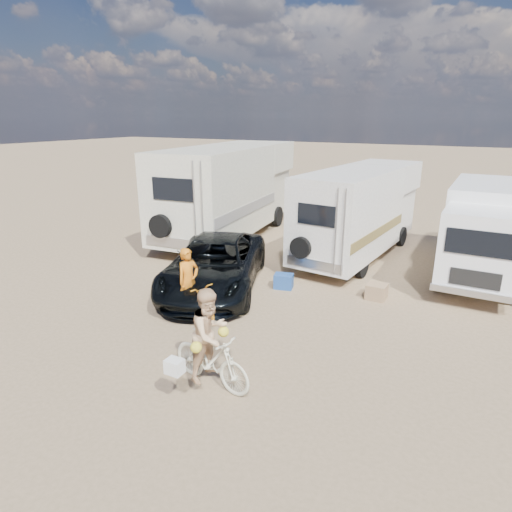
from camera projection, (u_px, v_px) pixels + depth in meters
The scene contains 11 objects.
ground at pixel (239, 343), 9.32m from camera, with size 140.00×140.00×0.00m, color #967A59.
rv_main at pixel (360, 213), 14.77m from camera, with size 2.05×6.75×2.99m, color silver, non-canonical shape.
rv_left at pixel (229, 193), 17.07m from camera, with size 2.69×7.79×3.54m, color silver, non-canonical shape.
box_truck at pixel (484, 233), 12.80m from camera, with size 2.06×5.82×2.72m, color white, non-canonical shape.
dark_suv at pixel (215, 264), 12.09m from camera, with size 2.36×5.13×1.42m, color black.
bike_man at pixel (190, 300), 10.36m from camera, with size 0.63×1.79×0.94m, color #C37310.
bike_woman at pixel (211, 359), 7.74m from camera, with size 0.49×1.74×1.04m, color beige.
rider_man at pixel (189, 288), 10.26m from camera, with size 0.57×0.38×1.57m, color #C66814.
rider_woman at pixel (210, 343), 7.64m from camera, with size 0.82×0.64×1.68m, color tan.
cooler at pixel (284, 281), 12.25m from camera, with size 0.51×0.37×0.41m, color navy.
crate at pixel (377, 291), 11.55m from camera, with size 0.51×0.51×0.40m, color #957452.
Camera 1 is at (4.28, -7.11, 4.65)m, focal length 30.57 mm.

